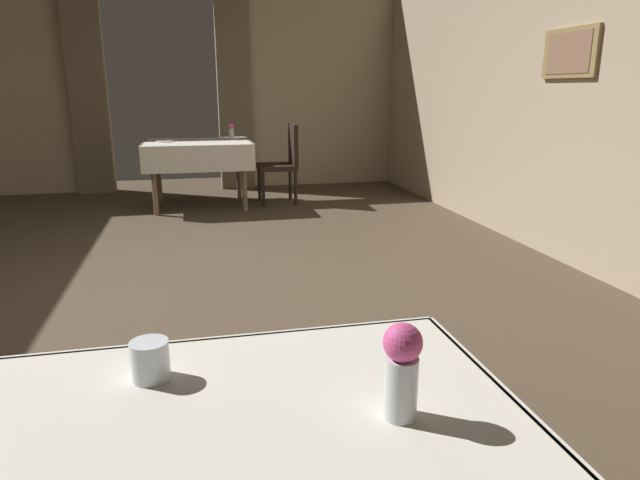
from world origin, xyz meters
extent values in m
plane|color=#4C3D2D|center=(0.00, 0.00, 0.00)|extent=(10.08, 10.08, 0.00)
cube|color=tan|center=(3.20, 0.00, 1.50)|extent=(0.12, 8.40, 3.00)
cube|color=#997F4C|center=(3.12, 0.20, 1.58)|extent=(0.03, 0.61, 0.36)
cube|color=#8C664C|center=(3.11, 0.20, 1.58)|extent=(0.01, 0.50, 0.30)
cube|color=tan|center=(1.95, 4.20, 1.50)|extent=(2.50, 0.12, 3.00)
cube|color=#70604C|center=(-0.92, 4.06, 1.26)|extent=(0.44, 0.14, 2.51)
cube|color=#70604C|center=(0.92, 4.06, 1.26)|extent=(0.44, 0.14, 2.51)
cube|color=#7A604C|center=(0.27, -2.83, 0.72)|extent=(1.25, 0.83, 0.03)
cube|color=silver|center=(0.27, -2.83, 0.74)|extent=(1.31, 0.89, 0.01)
cube|color=silver|center=(0.27, -2.39, 0.62)|extent=(1.31, 0.02, 0.26)
cube|color=silver|center=(0.93, -2.83, 0.62)|extent=(0.02, 0.89, 0.26)
cylinder|color=#7A604C|center=(-0.09, 2.50, 0.35)|extent=(0.06, 0.06, 0.71)
cylinder|color=#7A604C|center=(0.87, 2.50, 0.35)|extent=(0.06, 0.06, 0.71)
cylinder|color=#7A604C|center=(-0.09, 3.31, 0.35)|extent=(0.06, 0.06, 0.71)
cylinder|color=#7A604C|center=(0.87, 3.31, 0.35)|extent=(0.06, 0.06, 0.71)
cube|color=#7A604C|center=(0.39, 2.90, 0.72)|extent=(1.12, 0.97, 0.03)
cube|color=silver|center=(0.39, 2.90, 0.74)|extent=(1.18, 1.03, 0.01)
cube|color=silver|center=(0.39, 2.39, 0.61)|extent=(1.18, 0.02, 0.28)
cube|color=silver|center=(0.39, 3.42, 0.61)|extent=(1.18, 0.02, 0.28)
cube|color=silver|center=(-0.20, 2.90, 0.61)|extent=(0.02, 1.03, 0.28)
cube|color=silver|center=(0.98, 2.90, 0.61)|extent=(0.02, 1.03, 0.28)
cylinder|color=black|center=(1.10, 2.69, 0.21)|extent=(0.04, 0.04, 0.42)
cylinder|color=black|center=(1.10, 3.07, 0.21)|extent=(0.04, 0.04, 0.42)
cylinder|color=black|center=(1.48, 2.69, 0.21)|extent=(0.04, 0.04, 0.42)
cylinder|color=black|center=(1.48, 3.07, 0.21)|extent=(0.04, 0.04, 0.42)
cube|color=black|center=(1.29, 2.88, 0.43)|extent=(0.44, 0.44, 0.06)
cube|color=black|center=(1.49, 2.88, 0.69)|extent=(0.05, 0.42, 0.48)
cylinder|color=silver|center=(0.69, -2.80, 0.81)|extent=(0.06, 0.06, 0.12)
sphere|color=#D84C8C|center=(0.69, -2.80, 0.90)|extent=(0.07, 0.07, 0.07)
cylinder|color=silver|center=(0.24, -2.55, 0.79)|extent=(0.08, 0.08, 0.08)
cylinder|color=silver|center=(0.80, 3.14, 0.81)|extent=(0.06, 0.06, 0.12)
sphere|color=#D84C8C|center=(0.80, 3.14, 0.90)|extent=(0.07, 0.07, 0.07)
cylinder|color=white|center=(0.04, 2.90, 0.76)|extent=(0.19, 0.19, 0.01)
camera|label=1|loc=(0.36, -3.62, 1.32)|focal=31.10mm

